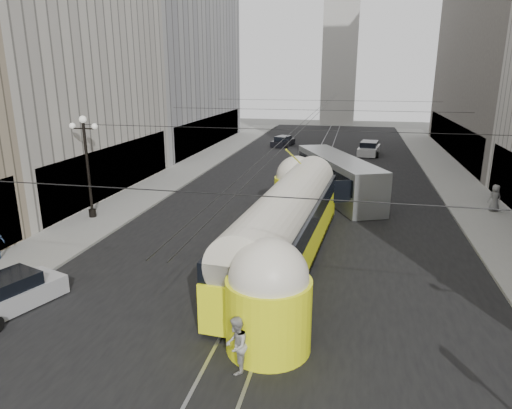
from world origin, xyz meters
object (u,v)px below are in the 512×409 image
at_px(pedestrian_crossing_b, 236,345).
at_px(pedestrian_sidewalk_right, 495,198).
at_px(sedan_silver, 5,296).
at_px(streetcar, 287,223).
at_px(city_bus, 337,175).

relative_size(pedestrian_crossing_b, pedestrian_sidewalk_right, 1.03).
bearing_deg(pedestrian_sidewalk_right, pedestrian_crossing_b, 36.15).
bearing_deg(pedestrian_crossing_b, sedan_silver, -104.90).
bearing_deg(sedan_silver, pedestrian_crossing_b, -10.20).
relative_size(streetcar, pedestrian_crossing_b, 9.72).
bearing_deg(sedan_silver, pedestrian_sidewalk_right, 39.08).
relative_size(city_bus, pedestrian_sidewalk_right, 6.91).
bearing_deg(streetcar, pedestrian_sidewalk_right, 41.37).
distance_m(pedestrian_crossing_b, pedestrian_sidewalk_right, 23.44).
bearing_deg(streetcar, sedan_silver, -143.94).
height_order(streetcar, pedestrian_sidewalk_right, streetcar).
xyz_separation_m(streetcar, city_bus, (1.87, 12.80, -0.28)).
distance_m(streetcar, pedestrian_sidewalk_right, 16.37).
distance_m(sedan_silver, pedestrian_sidewalk_right, 28.69).
height_order(streetcar, city_bus, streetcar).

